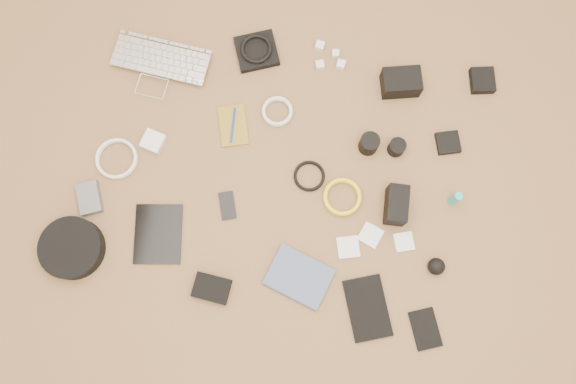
% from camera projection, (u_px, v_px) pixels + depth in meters
% --- Properties ---
extents(laptop, '(0.38, 0.28, 0.03)m').
position_uv_depth(laptop, '(158.00, 72.00, 2.08)').
color(laptop, silver).
rests_on(laptop, ground).
extents(headphone_pouch, '(0.19, 0.19, 0.03)m').
position_uv_depth(headphone_pouch, '(257.00, 51.00, 2.10)').
color(headphone_pouch, black).
rests_on(headphone_pouch, ground).
extents(headphones, '(0.15, 0.15, 0.02)m').
position_uv_depth(headphones, '(256.00, 49.00, 2.08)').
color(headphones, black).
rests_on(headphones, headphone_pouch).
extents(charger_a, '(0.04, 0.04, 0.03)m').
position_uv_depth(charger_a, '(320.00, 65.00, 2.09)').
color(charger_a, silver).
rests_on(charger_a, ground).
extents(charger_b, '(0.03, 0.03, 0.03)m').
position_uv_depth(charger_b, '(320.00, 46.00, 2.10)').
color(charger_b, silver).
rests_on(charger_b, ground).
extents(charger_c, '(0.03, 0.03, 0.02)m').
position_uv_depth(charger_c, '(336.00, 54.00, 2.10)').
color(charger_c, silver).
rests_on(charger_c, ground).
extents(charger_d, '(0.03, 0.03, 0.03)m').
position_uv_depth(charger_d, '(341.00, 65.00, 2.09)').
color(charger_d, silver).
rests_on(charger_d, ground).
extents(dslr_camera, '(0.16, 0.13, 0.08)m').
position_uv_depth(dslr_camera, '(401.00, 82.00, 2.05)').
color(dslr_camera, black).
rests_on(dslr_camera, ground).
extents(lens_pouch, '(0.10, 0.11, 0.03)m').
position_uv_depth(lens_pouch, '(482.00, 80.00, 2.07)').
color(lens_pouch, black).
rests_on(lens_pouch, ground).
extents(notebook_olive, '(0.14, 0.18, 0.01)m').
position_uv_depth(notebook_olive, '(233.00, 126.00, 2.05)').
color(notebook_olive, olive).
rests_on(notebook_olive, ground).
extents(pen_blue, '(0.02, 0.13, 0.01)m').
position_uv_depth(pen_blue, '(233.00, 125.00, 2.04)').
color(pen_blue, '#122F9A').
rests_on(pen_blue, notebook_olive).
extents(cable_white_a, '(0.15, 0.15, 0.01)m').
position_uv_depth(cable_white_a, '(277.00, 112.00, 2.06)').
color(cable_white_a, white).
rests_on(cable_white_a, ground).
extents(lens_a, '(0.08, 0.08, 0.08)m').
position_uv_depth(lens_a, '(369.00, 144.00, 2.00)').
color(lens_a, black).
rests_on(lens_a, ground).
extents(lens_b, '(0.07, 0.07, 0.06)m').
position_uv_depth(lens_b, '(397.00, 147.00, 2.00)').
color(lens_b, black).
rests_on(lens_b, ground).
extents(card_reader, '(0.10, 0.10, 0.02)m').
position_uv_depth(card_reader, '(448.00, 143.00, 2.03)').
color(card_reader, black).
rests_on(card_reader, ground).
extents(power_brick, '(0.09, 0.09, 0.03)m').
position_uv_depth(power_brick, '(153.00, 141.00, 2.02)').
color(power_brick, silver).
rests_on(power_brick, ground).
extents(cable_white_b, '(0.17, 0.17, 0.01)m').
position_uv_depth(cable_white_b, '(117.00, 159.00, 2.02)').
color(cable_white_b, white).
rests_on(cable_white_b, ground).
extents(cable_black, '(0.13, 0.13, 0.01)m').
position_uv_depth(cable_black, '(309.00, 176.00, 2.01)').
color(cable_black, black).
rests_on(cable_black, ground).
extents(cable_yellow, '(0.14, 0.14, 0.02)m').
position_uv_depth(cable_yellow, '(342.00, 197.00, 1.99)').
color(cable_yellow, yellow).
rests_on(cable_yellow, ground).
extents(flash, '(0.08, 0.13, 0.10)m').
position_uv_depth(flash, '(396.00, 205.00, 1.94)').
color(flash, black).
rests_on(flash, ground).
extents(lens_cleaner, '(0.03, 0.03, 0.09)m').
position_uv_depth(lens_cleaner, '(455.00, 199.00, 1.94)').
color(lens_cleaner, '#1BAFB5').
rests_on(lens_cleaner, ground).
extents(battery_charger, '(0.12, 0.13, 0.03)m').
position_uv_depth(battery_charger, '(90.00, 198.00, 1.98)').
color(battery_charger, '#56565B').
rests_on(battery_charger, ground).
extents(tablet, '(0.20, 0.24, 0.01)m').
position_uv_depth(tablet, '(158.00, 234.00, 1.96)').
color(tablet, black).
rests_on(tablet, ground).
extents(phone, '(0.08, 0.11, 0.01)m').
position_uv_depth(phone, '(227.00, 206.00, 1.98)').
color(phone, black).
rests_on(phone, ground).
extents(filter_case_left, '(0.09, 0.09, 0.01)m').
position_uv_depth(filter_case_left, '(348.00, 247.00, 1.95)').
color(filter_case_left, silver).
rests_on(filter_case_left, ground).
extents(filter_case_mid, '(0.09, 0.09, 0.01)m').
position_uv_depth(filter_case_mid, '(370.00, 235.00, 1.96)').
color(filter_case_mid, silver).
rests_on(filter_case_mid, ground).
extents(filter_case_right, '(0.08, 0.08, 0.01)m').
position_uv_depth(filter_case_right, '(404.00, 242.00, 1.96)').
color(filter_case_right, silver).
rests_on(filter_case_right, ground).
extents(air_blower, '(0.07, 0.07, 0.06)m').
position_uv_depth(air_blower, '(436.00, 266.00, 1.91)').
color(air_blower, black).
rests_on(air_blower, ground).
extents(headphone_case, '(0.26, 0.26, 0.06)m').
position_uv_depth(headphone_case, '(72.00, 248.00, 1.93)').
color(headphone_case, black).
rests_on(headphone_case, ground).
extents(drive_case, '(0.13, 0.10, 0.03)m').
position_uv_depth(drive_case, '(212.00, 288.00, 1.91)').
color(drive_case, black).
rests_on(drive_case, ground).
extents(paperback, '(0.24, 0.21, 0.02)m').
position_uv_depth(paperback, '(289.00, 298.00, 1.91)').
color(paperback, '#455576').
rests_on(paperback, ground).
extents(notebook_black_a, '(0.20, 0.24, 0.02)m').
position_uv_depth(notebook_black_a, '(368.00, 308.00, 1.90)').
color(notebook_black_a, black).
rests_on(notebook_black_a, ground).
extents(notebook_black_b, '(0.13, 0.15, 0.01)m').
position_uv_depth(notebook_black_b, '(425.00, 329.00, 1.89)').
color(notebook_black_b, black).
rests_on(notebook_black_b, ground).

